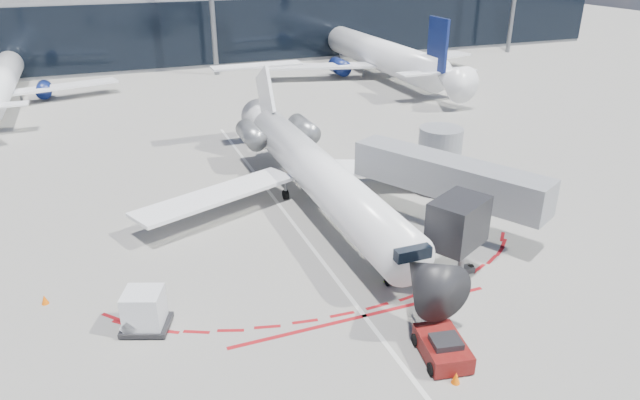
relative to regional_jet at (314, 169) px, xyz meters
name	(u,v)px	position (x,y,z in m)	size (l,w,h in m)	color
ground	(291,221)	(-2.42, -2.06, -2.64)	(260.00, 260.00, 0.00)	gray
apron_centerline	(282,209)	(-2.42, -0.06, -2.63)	(0.25, 40.00, 0.01)	silver
apron_stop_bar	(364,316)	(-2.42, -13.56, -2.63)	(14.00, 0.25, 0.01)	maroon
terminal_building	(159,2)	(-2.42, 62.92, 5.88)	(150.00, 24.15, 24.00)	#94979A
jet_bridge	(445,175)	(7.37, -5.07, 0.37)	(10.03, 15.20, 4.90)	gray
regional_jet	(314,169)	(0.00, 0.00, 0.00)	(25.59, 31.55, 7.90)	white
pushback_tug	(443,347)	(-0.48, -17.63, -2.10)	(2.43, 4.77, 1.21)	#5E0D0D
ramp_worker	(387,266)	(0.12, -11.08, -1.68)	(0.70, 0.46, 1.92)	#BCFF1A
uld_container	(144,311)	(-12.69, -10.65, -1.61)	(2.74, 2.55, 2.08)	black
safety_cone_left	(45,300)	(-17.39, -6.61, -2.38)	(0.37, 0.37, 0.52)	#FF6405
safety_cone_right	(456,378)	(-0.83, -19.27, -2.37)	(0.39, 0.39, 0.54)	#FF6405
bg_airliner_2	(377,31)	(23.56, 37.93, 3.25)	(36.43, 38.57, 11.78)	white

